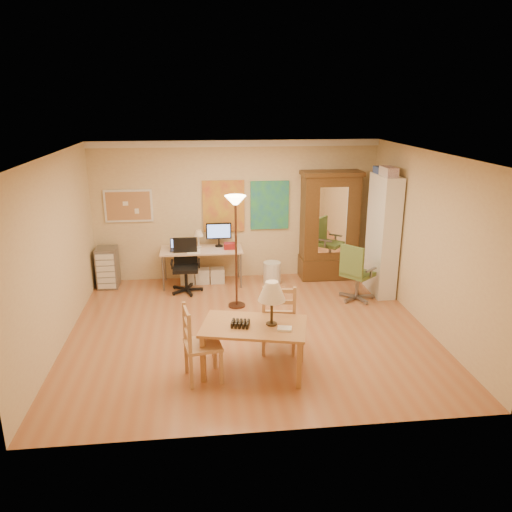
{
  "coord_description": "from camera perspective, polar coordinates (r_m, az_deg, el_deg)",
  "views": [
    {
      "loc": [
        -0.69,
        -7.02,
        3.43
      ],
      "look_at": [
        0.14,
        0.3,
        1.11
      ],
      "focal_mm": 35.0,
      "sensor_mm": 36.0,
      "label": 1
    }
  ],
  "objects": [
    {
      "name": "wastebin",
      "position": [
        9.68,
        1.84,
        -1.92
      ],
      "size": [
        0.34,
        0.34,
        0.42
      ],
      "primitive_type": "cylinder",
      "color": "silver",
      "rests_on": "floor"
    },
    {
      "name": "corkboard",
      "position": [
        9.78,
        -14.37,
        5.57
      ],
      "size": [
        0.9,
        0.04,
        0.62
      ],
      "primitive_type": "cube",
      "color": "tan",
      "rests_on": "floor"
    },
    {
      "name": "drawer_cart",
      "position": [
        9.86,
        -16.59,
        -1.27
      ],
      "size": [
        0.38,
        0.46,
        0.76
      ],
      "color": "slate",
      "rests_on": "floor"
    },
    {
      "name": "art_panel_left",
      "position": [
        9.7,
        -3.72,
        5.69
      ],
      "size": [
        0.8,
        0.04,
        1.0
      ],
      "primitive_type": "cube",
      "color": "gold",
      "rests_on": "floor"
    },
    {
      "name": "crown_molding",
      "position": [
        9.54,
        -2.32,
        12.74
      ],
      "size": [
        5.5,
        0.08,
        0.12
      ],
      "primitive_type": "cube",
      "color": "white",
      "rests_on": "floor"
    },
    {
      "name": "ladder_chair_left",
      "position": [
        6.41,
        -6.4,
        -10.15
      ],
      "size": [
        0.51,
        0.53,
        1.0
      ],
      "color": "#A17849",
      "rests_on": "floor"
    },
    {
      "name": "armoire",
      "position": [
        9.91,
        8.35,
        2.68
      ],
      "size": [
        1.16,
        0.55,
        2.13
      ],
      "color": "#3D2810",
      "rests_on": "floor"
    },
    {
      "name": "torchiere_lamp",
      "position": [
        8.21,
        -2.34,
        4.27
      ],
      "size": [
        0.35,
        0.35,
        1.94
      ],
      "color": "#46281C",
      "rests_on": "floor"
    },
    {
      "name": "ladder_chair_back",
      "position": [
        7.04,
        2.61,
        -7.27
      ],
      "size": [
        0.54,
        0.52,
        1.03
      ],
      "color": "#A17849",
      "rests_on": "floor"
    },
    {
      "name": "dining_table",
      "position": [
        6.4,
        0.51,
        -6.84
      ],
      "size": [
        1.48,
        1.09,
        1.25
      ],
      "color": "olive",
      "rests_on": "floor"
    },
    {
      "name": "office_chair_green",
      "position": [
        9.03,
        11.35,
        -3.28
      ],
      "size": [
        0.66,
        0.66,
        1.04
      ],
      "color": "slate",
      "rests_on": "floor"
    },
    {
      "name": "art_panel_right",
      "position": [
        9.79,
        1.57,
        5.82
      ],
      "size": [
        0.75,
        0.04,
        0.95
      ],
      "primitive_type": "cube",
      "color": "teal",
      "rests_on": "floor"
    },
    {
      "name": "floor",
      "position": [
        7.84,
        -0.75,
        -8.43
      ],
      "size": [
        5.5,
        5.5,
        0.0
      ],
      "primitive_type": "plane",
      "color": "#A6613A",
      "rests_on": "ground"
    },
    {
      "name": "bookshelf",
      "position": [
        9.26,
        14.26,
        2.26
      ],
      "size": [
        0.33,
        0.87,
        2.17
      ],
      "color": "white",
      "rests_on": "floor"
    },
    {
      "name": "office_chair_black",
      "position": [
        9.34,
        -7.99,
        -2.48
      ],
      "size": [
        0.61,
        0.61,
        0.99
      ],
      "color": "black",
      "rests_on": "floor"
    },
    {
      "name": "computer_desk",
      "position": [
        9.65,
        -6.02,
        -0.71
      ],
      "size": [
        1.55,
        0.68,
        1.17
      ],
      "color": "beige",
      "rests_on": "floor"
    }
  ]
}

